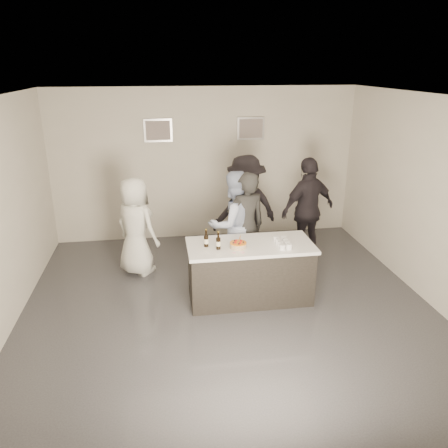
# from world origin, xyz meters

# --- Properties ---
(floor) EXTENTS (6.00, 6.00, 0.00)m
(floor) POSITION_xyz_m (0.00, 0.00, 0.00)
(floor) COLOR #3D3D42
(floor) RESTS_ON ground
(ceiling) EXTENTS (6.00, 6.00, 0.00)m
(ceiling) POSITION_xyz_m (0.00, 0.00, 3.00)
(ceiling) COLOR white
(wall_back) EXTENTS (6.00, 0.04, 3.00)m
(wall_back) POSITION_xyz_m (0.00, 3.00, 1.50)
(wall_back) COLOR beige
(wall_back) RESTS_ON ground
(wall_front) EXTENTS (6.00, 0.04, 3.00)m
(wall_front) POSITION_xyz_m (0.00, -3.00, 1.50)
(wall_front) COLOR beige
(wall_front) RESTS_ON ground
(wall_right) EXTENTS (0.04, 6.00, 3.00)m
(wall_right) POSITION_xyz_m (3.00, 0.00, 1.50)
(wall_right) COLOR beige
(wall_right) RESTS_ON ground
(picture_left) EXTENTS (0.54, 0.04, 0.44)m
(picture_left) POSITION_xyz_m (-0.90, 2.97, 2.20)
(picture_left) COLOR #B2B2B7
(picture_left) RESTS_ON wall_back
(picture_right) EXTENTS (0.54, 0.04, 0.44)m
(picture_right) POSITION_xyz_m (0.90, 2.97, 2.20)
(picture_right) COLOR #B2B2B7
(picture_right) RESTS_ON wall_back
(bar_counter) EXTENTS (1.86, 0.86, 0.90)m
(bar_counter) POSITION_xyz_m (0.36, 0.27, 0.45)
(bar_counter) COLOR white
(bar_counter) RESTS_ON ground
(cake) EXTENTS (0.24, 0.24, 0.07)m
(cake) POSITION_xyz_m (0.16, 0.17, 0.94)
(cake) COLOR orange
(cake) RESTS_ON bar_counter
(beer_bottle_a) EXTENTS (0.07, 0.07, 0.26)m
(beer_bottle_a) POSITION_xyz_m (-0.29, 0.28, 1.03)
(beer_bottle_a) COLOR black
(beer_bottle_a) RESTS_ON bar_counter
(beer_bottle_b) EXTENTS (0.07, 0.07, 0.26)m
(beer_bottle_b) POSITION_xyz_m (-0.13, 0.16, 1.03)
(beer_bottle_b) COLOR black
(beer_bottle_b) RESTS_ON bar_counter
(tumbler_cluster) EXTENTS (0.19, 0.40, 0.08)m
(tumbler_cluster) POSITION_xyz_m (0.82, 0.17, 0.94)
(tumbler_cluster) COLOR gold
(tumbler_cluster) RESTS_ON bar_counter
(candles) EXTENTS (0.24, 0.08, 0.01)m
(candles) POSITION_xyz_m (0.12, -0.01, 0.90)
(candles) COLOR pink
(candles) RESTS_ON bar_counter
(person_main_black) EXTENTS (0.75, 0.59, 1.81)m
(person_main_black) POSITION_xyz_m (0.43, 0.98, 0.91)
(person_main_black) COLOR #242424
(person_main_black) RESTS_ON ground
(person_main_blue) EXTENTS (1.04, 0.92, 1.80)m
(person_main_blue) POSITION_xyz_m (0.25, 1.12, 0.90)
(person_main_blue) COLOR #ABBADF
(person_main_blue) RESTS_ON ground
(person_guest_left) EXTENTS (0.97, 0.94, 1.68)m
(person_guest_left) POSITION_xyz_m (-1.35, 1.44, 0.84)
(person_guest_left) COLOR white
(person_guest_left) RESTS_ON ground
(person_guest_right) EXTENTS (1.20, 0.82, 1.89)m
(person_guest_right) POSITION_xyz_m (1.67, 1.56, 0.94)
(person_guest_right) COLOR black
(person_guest_right) RESTS_ON ground
(person_guest_back) EXTENTS (1.38, 1.03, 1.91)m
(person_guest_back) POSITION_xyz_m (0.59, 1.79, 0.96)
(person_guest_back) COLOR black
(person_guest_back) RESTS_ON ground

